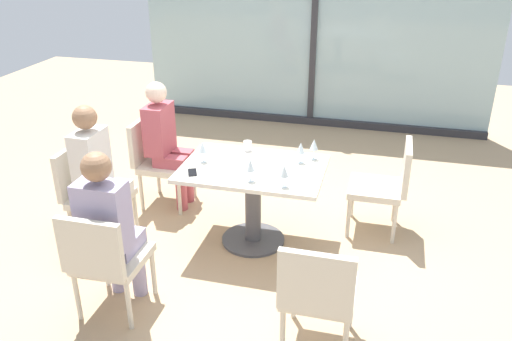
{
  "coord_description": "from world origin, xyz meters",
  "views": [
    {
      "loc": [
        1.03,
        -3.88,
        2.57
      ],
      "look_at": [
        0.0,
        0.1,
        0.65
      ],
      "focal_mm": 36.86,
      "sensor_mm": 36.0,
      "label": 1
    }
  ],
  "objects_px": {
    "person_side_end": "(99,169)",
    "wine_glass_4": "(203,147)",
    "dining_table_main": "(253,188)",
    "person_front_left": "(109,224)",
    "wine_glass_2": "(301,148)",
    "coffee_cup": "(248,146)",
    "chair_side_end": "(90,189)",
    "handbag_0": "(88,251)",
    "chair_far_right": "(387,182)",
    "person_far_left": "(166,139)",
    "chair_front_left": "(105,257)",
    "wine_glass_0": "(284,171)",
    "wine_glass_1": "(314,145)",
    "cell_phone_on_table": "(192,172)",
    "wine_glass_3": "(250,166)",
    "chair_far_left": "(157,157)",
    "chair_front_right": "(318,291)"
  },
  "relations": [
    {
      "from": "chair_front_left",
      "to": "wine_glass_0",
      "type": "xyz_separation_m",
      "value": [
        1.07,
        0.91,
        0.37
      ]
    },
    {
      "from": "person_front_left",
      "to": "wine_glass_2",
      "type": "distance_m",
      "value": 1.71
    },
    {
      "from": "wine_glass_0",
      "to": "wine_glass_1",
      "type": "height_order",
      "value": "same"
    },
    {
      "from": "chair_front_right",
      "to": "wine_glass_4",
      "type": "distance_m",
      "value": 1.73
    },
    {
      "from": "chair_front_left",
      "to": "wine_glass_3",
      "type": "distance_m",
      "value": 1.28
    },
    {
      "from": "person_side_end",
      "to": "wine_glass_4",
      "type": "height_order",
      "value": "person_side_end"
    },
    {
      "from": "person_front_left",
      "to": "coffee_cup",
      "type": "relative_size",
      "value": 14.0
    },
    {
      "from": "wine_glass_1",
      "to": "handbag_0",
      "type": "bearing_deg",
      "value": -149.27
    },
    {
      "from": "chair_far_right",
      "to": "wine_glass_4",
      "type": "bearing_deg",
      "value": -162.78
    },
    {
      "from": "coffee_cup",
      "to": "person_front_left",
      "type": "bearing_deg",
      "value": -112.95
    },
    {
      "from": "chair_far_right",
      "to": "wine_glass_3",
      "type": "relative_size",
      "value": 4.7
    },
    {
      "from": "wine_glass_0",
      "to": "wine_glass_1",
      "type": "distance_m",
      "value": 0.61
    },
    {
      "from": "person_side_end",
      "to": "wine_glass_3",
      "type": "height_order",
      "value": "person_side_end"
    },
    {
      "from": "chair_side_end",
      "to": "person_far_left",
      "type": "height_order",
      "value": "person_far_left"
    },
    {
      "from": "chair_far_right",
      "to": "person_far_left",
      "type": "height_order",
      "value": "person_far_left"
    },
    {
      "from": "cell_phone_on_table",
      "to": "wine_glass_3",
      "type": "bearing_deg",
      "value": -26.43
    },
    {
      "from": "chair_far_right",
      "to": "handbag_0",
      "type": "relative_size",
      "value": 2.9
    },
    {
      "from": "chair_side_end",
      "to": "handbag_0",
      "type": "bearing_deg",
      "value": -68.2
    },
    {
      "from": "dining_table_main",
      "to": "chair_far_right",
      "type": "distance_m",
      "value": 1.21
    },
    {
      "from": "person_side_end",
      "to": "wine_glass_2",
      "type": "xyz_separation_m",
      "value": [
        1.64,
        0.5,
        0.16
      ]
    },
    {
      "from": "coffee_cup",
      "to": "handbag_0",
      "type": "bearing_deg",
      "value": -136.17
    },
    {
      "from": "person_far_left",
      "to": "dining_table_main",
      "type": "bearing_deg",
      "value": -25.44
    },
    {
      "from": "chair_far_right",
      "to": "wine_glass_0",
      "type": "relative_size",
      "value": 4.7
    },
    {
      "from": "dining_table_main",
      "to": "cell_phone_on_table",
      "type": "height_order",
      "value": "cell_phone_on_table"
    },
    {
      "from": "chair_front_left",
      "to": "handbag_0",
      "type": "relative_size",
      "value": 2.9
    },
    {
      "from": "chair_front_left",
      "to": "coffee_cup",
      "type": "relative_size",
      "value": 9.67
    },
    {
      "from": "person_front_left",
      "to": "handbag_0",
      "type": "relative_size",
      "value": 4.2
    },
    {
      "from": "chair_far_left",
      "to": "dining_table_main",
      "type": "bearing_deg",
      "value": -23.21
    },
    {
      "from": "coffee_cup",
      "to": "chair_side_end",
      "type": "bearing_deg",
      "value": -152.6
    },
    {
      "from": "wine_glass_0",
      "to": "wine_glass_3",
      "type": "xyz_separation_m",
      "value": [
        -0.28,
        0.03,
        0.0
      ]
    },
    {
      "from": "chair_front_left",
      "to": "person_far_left",
      "type": "relative_size",
      "value": 0.69
    },
    {
      "from": "wine_glass_4",
      "to": "cell_phone_on_table",
      "type": "bearing_deg",
      "value": -92.34
    },
    {
      "from": "dining_table_main",
      "to": "chair_front_right",
      "type": "xyz_separation_m",
      "value": [
        0.74,
        -1.21,
        -0.04
      ]
    },
    {
      "from": "person_front_left",
      "to": "coffee_cup",
      "type": "bearing_deg",
      "value": 67.05
    },
    {
      "from": "wine_glass_0",
      "to": "cell_phone_on_table",
      "type": "xyz_separation_m",
      "value": [
        -0.78,
        0.06,
        -0.13
      ]
    },
    {
      "from": "dining_table_main",
      "to": "wine_glass_0",
      "type": "xyz_separation_m",
      "value": [
        0.33,
        -0.3,
        0.33
      ]
    },
    {
      "from": "person_far_left",
      "to": "chair_front_right",
      "type": "bearing_deg",
      "value": -44.06
    },
    {
      "from": "person_side_end",
      "to": "chair_front_left",
      "type": "bearing_deg",
      "value": -59.35
    },
    {
      "from": "wine_glass_1",
      "to": "coffee_cup",
      "type": "height_order",
      "value": "wine_glass_1"
    },
    {
      "from": "chair_side_end",
      "to": "wine_glass_0",
      "type": "height_order",
      "value": "wine_glass_0"
    },
    {
      "from": "chair_far_right",
      "to": "person_side_end",
      "type": "bearing_deg",
      "value": -161.57
    },
    {
      "from": "wine_glass_1",
      "to": "wine_glass_4",
      "type": "xyz_separation_m",
      "value": [
        -0.91,
        -0.29,
        0.0
      ]
    },
    {
      "from": "person_side_end",
      "to": "chair_front_right",
      "type": "bearing_deg",
      "value": -23.93
    },
    {
      "from": "wine_glass_4",
      "to": "dining_table_main",
      "type": "bearing_deg",
      "value": 0.69
    },
    {
      "from": "chair_far_right",
      "to": "wine_glass_2",
      "type": "xyz_separation_m",
      "value": [
        -0.74,
        -0.29,
        0.37
      ]
    },
    {
      "from": "wine_glass_2",
      "to": "wine_glass_3",
      "type": "bearing_deg",
      "value": -125.33
    },
    {
      "from": "person_far_left",
      "to": "cell_phone_on_table",
      "type": "distance_m",
      "value": 0.9
    },
    {
      "from": "person_side_end",
      "to": "coffee_cup",
      "type": "xyz_separation_m",
      "value": [
        1.13,
        0.64,
        0.08
      ]
    },
    {
      "from": "wine_glass_3",
      "to": "wine_glass_4",
      "type": "height_order",
      "value": "same"
    },
    {
      "from": "chair_side_end",
      "to": "chair_front_right",
      "type": "xyz_separation_m",
      "value": [
        2.12,
        -0.89,
        0.0
      ]
    }
  ]
}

